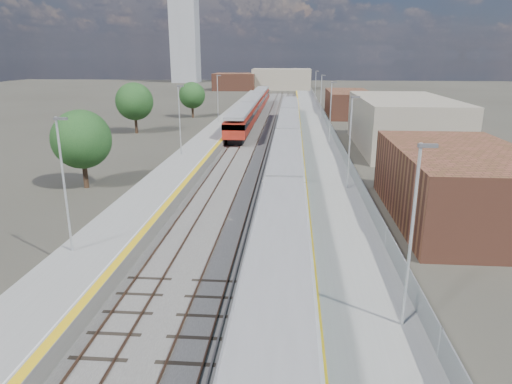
# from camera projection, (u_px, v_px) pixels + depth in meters

# --- Properties ---
(ground) EXTENTS (320.00, 320.00, 0.00)m
(ground) POSITION_uv_depth(u_px,v_px,m) (278.00, 139.00, 65.21)
(ground) COLOR #47443A
(ground) RESTS_ON ground
(ballast_bed) EXTENTS (10.50, 155.00, 0.06)m
(ballast_bed) POSITION_uv_depth(u_px,v_px,m) (263.00, 136.00, 67.76)
(ballast_bed) COLOR #565451
(ballast_bed) RESTS_ON ground
(tracks) EXTENTS (8.96, 160.00, 0.17)m
(tracks) POSITION_uv_depth(u_px,v_px,m) (268.00, 134.00, 69.29)
(tracks) COLOR #4C3323
(tracks) RESTS_ON ground
(platform_right) EXTENTS (4.70, 155.00, 8.52)m
(platform_right) POSITION_uv_depth(u_px,v_px,m) (314.00, 133.00, 67.04)
(platform_right) COLOR slate
(platform_right) RESTS_ON ground
(platform_left) EXTENTS (4.30, 155.00, 8.52)m
(platform_left) POSITION_uv_depth(u_px,v_px,m) (218.00, 132.00, 68.12)
(platform_left) COLOR slate
(platform_left) RESTS_ON ground
(buildings) EXTENTS (72.00, 185.50, 40.00)m
(buildings) POSITION_uv_depth(u_px,v_px,m) (232.00, 58.00, 148.07)
(buildings) COLOR brown
(buildings) RESTS_ON ground
(green_train) EXTENTS (2.93, 81.64, 3.23)m
(green_train) POSITION_uv_depth(u_px,v_px,m) (287.00, 144.00, 49.77)
(green_train) COLOR black
(green_train) RESTS_ON ground
(red_train) EXTENTS (3.04, 61.51, 3.83)m
(red_train) POSITION_uv_depth(u_px,v_px,m) (253.00, 106.00, 87.44)
(red_train) COLOR black
(red_train) RESTS_ON ground
(tree_a) EXTENTS (5.20, 5.20, 7.04)m
(tree_a) POSITION_uv_depth(u_px,v_px,m) (81.00, 139.00, 40.14)
(tree_a) COLOR #382619
(tree_a) RESTS_ON ground
(tree_b) EXTENTS (5.65, 5.65, 7.65)m
(tree_b) POSITION_uv_depth(u_px,v_px,m) (134.00, 101.00, 69.00)
(tree_b) COLOR #382619
(tree_b) RESTS_ON ground
(tree_c) EXTENTS (4.96, 4.96, 6.73)m
(tree_c) POSITION_uv_depth(u_px,v_px,m) (192.00, 95.00, 86.64)
(tree_c) COLOR #382619
(tree_c) RESTS_ON ground
(tree_d) EXTENTS (3.99, 3.99, 5.41)m
(tree_d) POSITION_uv_depth(u_px,v_px,m) (429.00, 110.00, 71.16)
(tree_d) COLOR #382619
(tree_d) RESTS_ON ground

